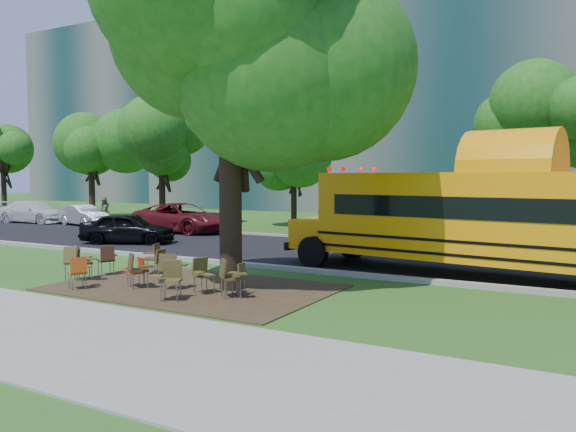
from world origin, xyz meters
The scene contains 34 objects.
ground centered at (0.00, 0.00, 0.00)m, with size 160.00×160.00×0.00m, color #2F5B1C.
sidewalk centered at (0.00, -5.00, 0.02)m, with size 60.00×4.00×0.04m, color gray.
dirt_patch centered at (1.00, -0.50, 0.01)m, with size 7.00×4.50×0.03m, color #382819.
asphalt_road centered at (0.00, 7.00, 0.02)m, with size 80.00×8.00×0.04m, color black.
kerb_near centered at (0.00, 3.00, 0.07)m, with size 80.00×0.25×0.14m, color gray.
kerb_far centered at (0.00, 11.10, 0.07)m, with size 80.00×0.25×0.14m, color gray.
building_main centered at (-8.00, 36.00, 11.00)m, with size 38.00×16.00×22.00m, color slate.
building_left centered at (-38.00, 40.00, 10.00)m, with size 26.00×14.00×20.00m, color slate.
bg_tree_0 centered at (-12.00, 13.00, 4.57)m, with size 5.20×5.20×7.18m.
bg_tree_1 centered at (-20.00, 15.00, 5.39)m, with size 6.00×6.00×8.40m.
bg_tree_2 centered at (-5.00, 16.00, 4.21)m, with size 4.80×4.80×6.62m.
bg_tree_3 centered at (8.00, 14.00, 5.03)m, with size 5.60×5.60×7.84m.
bg_tree_5 centered at (-28.00, 14.00, 4.80)m, with size 5.40×5.40×7.51m.
main_tree centered at (2.01, -0.22, 6.10)m, with size 7.20×7.20×9.71m.
school_bus centered at (7.86, 4.39, 1.71)m, with size 12.31×4.15×2.96m.
chair_0 centered at (-2.43, -1.26, 0.59)m, with size 0.64×0.78×0.96m.
chair_1 centered at (-2.22, -1.24, 0.60)m, with size 0.81×0.64×0.97m.
chair_2 centered at (-1.31, -2.09, 0.53)m, with size 0.56×0.71×0.85m.
chair_3 centered at (-0.28, -1.13, 0.48)m, with size 0.63×0.49×0.78m.
chair_4 centered at (-0.13, -1.30, 0.57)m, with size 0.78×0.61×0.92m.
chair_5 centered at (1.52, -1.94, 0.58)m, with size 0.63×0.76×0.94m.
chair_6 centered at (2.60, -0.79, 0.50)m, with size 0.55×0.55×0.81m.
chair_7 centered at (2.57, -1.10, 0.58)m, with size 0.81×0.64×0.94m.
chair_8 centered at (-2.24, -0.29, 0.53)m, with size 0.56×0.71×0.86m.
chair_9 centered at (-1.19, 0.46, 0.57)m, with size 0.71×0.63×0.92m.
chair_10 centered at (-0.41, 0.03, 0.52)m, with size 0.56×0.56×0.85m.
chair_11 centered at (0.75, -1.03, 0.59)m, with size 0.65×0.75×0.95m.
chair_12 centered at (1.68, -0.97, 0.55)m, with size 0.55×0.71×0.88m.
black_car centered at (-7.34, 5.62, 0.66)m, with size 1.56×3.88×1.32m, color black.
bg_car_silver centered at (-16.00, 10.80, 0.61)m, with size 1.29×3.69×1.22m, color #939297.
bg_car_white centered at (-20.26, 10.73, 0.68)m, with size 1.92×4.71×1.37m, color silver.
bg_car_red centered at (-8.48, 10.50, 0.75)m, with size 2.50×5.41×1.50m, color #540E14.
pedestrian_a centered at (-17.02, 13.35, 0.79)m, with size 0.58×0.38×1.59m, color navy.
pedestrian_b centered at (-16.05, 12.35, 0.78)m, with size 0.76×0.59×1.56m, color olive.
Camera 1 is at (10.02, -11.68, 2.84)m, focal length 35.00 mm.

